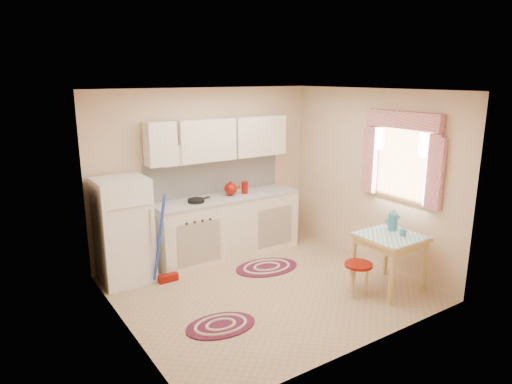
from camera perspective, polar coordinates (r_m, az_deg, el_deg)
room_shell at (r=5.77m, az=1.38°, el=3.67°), size 3.64×3.60×2.52m
fridge at (r=6.22m, az=-16.23°, el=-4.65°), size 0.65×0.60×1.40m
broom at (r=6.08m, az=-11.14°, el=-5.79°), size 0.28×0.13×1.20m
base_cabinets at (r=6.95m, az=-3.59°, el=-4.37°), size 2.25×0.60×0.88m
countertop at (r=6.81m, az=-3.65°, el=-0.70°), size 2.27×0.62×0.04m
frying_pan at (r=6.52m, az=-7.50°, el=-1.08°), size 0.29×0.29×0.05m
red_kettle at (r=6.81m, az=-3.19°, el=0.40°), size 0.22×0.20×0.21m
red_canister at (r=6.94m, az=-1.41°, el=0.47°), size 0.10×0.10×0.16m
table at (r=6.11m, az=16.26°, el=-8.42°), size 0.72×0.72×0.72m
stool at (r=5.91m, az=12.59°, el=-10.59°), size 0.45×0.45×0.42m
coffee_pot at (r=6.13m, az=16.75°, el=-3.28°), size 0.19×0.18×0.31m
mug at (r=5.99m, az=17.90°, el=-4.83°), size 0.10×0.10×0.10m
rug_center at (r=6.60m, az=1.36°, el=-9.38°), size 1.01×0.74×0.02m
rug_left at (r=5.22m, az=-4.43°, el=-16.31°), size 0.85×0.63×0.02m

